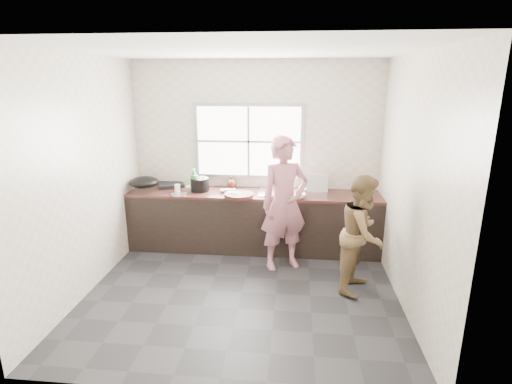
# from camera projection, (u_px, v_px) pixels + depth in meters

# --- Properties ---
(floor) EXTENTS (3.60, 3.20, 0.01)m
(floor) POSITION_uv_depth(u_px,v_px,m) (242.00, 292.00, 4.71)
(floor) COLOR #252528
(floor) RESTS_ON ground
(ceiling) EXTENTS (3.60, 3.20, 0.01)m
(ceiling) POSITION_uv_depth(u_px,v_px,m) (240.00, 50.00, 3.98)
(ceiling) COLOR silver
(ceiling) RESTS_ON wall_back
(wall_back) EXTENTS (3.60, 0.01, 2.70)m
(wall_back) POSITION_uv_depth(u_px,v_px,m) (256.00, 155.00, 5.88)
(wall_back) COLOR beige
(wall_back) RESTS_ON ground
(wall_left) EXTENTS (0.01, 3.20, 2.70)m
(wall_left) POSITION_uv_depth(u_px,v_px,m) (83.00, 178.00, 4.52)
(wall_left) COLOR beige
(wall_left) RESTS_ON ground
(wall_right) EXTENTS (0.01, 3.20, 2.70)m
(wall_right) POSITION_uv_depth(u_px,v_px,m) (412.00, 186.00, 4.17)
(wall_right) COLOR beige
(wall_right) RESTS_ON ground
(wall_front) EXTENTS (3.60, 0.01, 2.70)m
(wall_front) POSITION_uv_depth(u_px,v_px,m) (210.00, 237.00, 2.81)
(wall_front) COLOR silver
(wall_front) RESTS_ON ground
(cabinet) EXTENTS (3.60, 0.62, 0.82)m
(cabinet) POSITION_uv_depth(u_px,v_px,m) (254.00, 222.00, 5.84)
(cabinet) COLOR black
(cabinet) RESTS_ON floor
(countertop) EXTENTS (3.60, 0.64, 0.04)m
(countertop) POSITION_uv_depth(u_px,v_px,m) (253.00, 194.00, 5.72)
(countertop) COLOR #391C17
(countertop) RESTS_ON cabinet
(sink) EXTENTS (0.55, 0.45, 0.02)m
(sink) POSITION_uv_depth(u_px,v_px,m) (278.00, 193.00, 5.68)
(sink) COLOR silver
(sink) RESTS_ON countertop
(faucet) EXTENTS (0.02, 0.02, 0.30)m
(faucet) POSITION_uv_depth(u_px,v_px,m) (279.00, 180.00, 5.83)
(faucet) COLOR silver
(faucet) RESTS_ON countertop
(window_frame) EXTENTS (1.60, 0.05, 1.10)m
(window_frame) POSITION_uv_depth(u_px,v_px,m) (249.00, 141.00, 5.82)
(window_frame) COLOR #9EA0A5
(window_frame) RESTS_ON wall_back
(window_glazing) EXTENTS (1.50, 0.01, 1.00)m
(window_glazing) POSITION_uv_depth(u_px,v_px,m) (249.00, 142.00, 5.80)
(window_glazing) COLOR white
(window_glazing) RESTS_ON window_frame
(woman) EXTENTS (0.71, 0.61, 1.64)m
(woman) POSITION_uv_depth(u_px,v_px,m) (284.00, 208.00, 5.15)
(woman) COLOR #BA6F7D
(woman) RESTS_ON floor
(person_side) EXTENTS (0.75, 0.83, 1.39)m
(person_side) POSITION_uv_depth(u_px,v_px,m) (363.00, 234.00, 4.62)
(person_side) COLOR brown
(person_side) RESTS_ON floor
(cutting_board) EXTENTS (0.45, 0.45, 0.04)m
(cutting_board) POSITION_uv_depth(u_px,v_px,m) (239.00, 195.00, 5.52)
(cutting_board) COLOR #341B14
(cutting_board) RESTS_ON countertop
(cleaver) EXTENTS (0.23, 0.13, 0.01)m
(cleaver) POSITION_uv_depth(u_px,v_px,m) (228.00, 189.00, 5.72)
(cleaver) COLOR silver
(cleaver) RESTS_ON cutting_board
(bowl_mince) EXTENTS (0.21, 0.21, 0.05)m
(bowl_mince) POSITION_uv_depth(u_px,v_px,m) (234.00, 194.00, 5.53)
(bowl_mince) COLOR silver
(bowl_mince) RESTS_ON countertop
(bowl_crabs) EXTENTS (0.22, 0.22, 0.05)m
(bowl_crabs) POSITION_uv_depth(u_px,v_px,m) (298.00, 196.00, 5.45)
(bowl_crabs) COLOR white
(bowl_crabs) RESTS_ON countertop
(bowl_held) EXTENTS (0.28, 0.28, 0.07)m
(bowl_held) POSITION_uv_depth(u_px,v_px,m) (270.00, 195.00, 5.48)
(bowl_held) COLOR silver
(bowl_held) RESTS_ON countertop
(black_pot) EXTENTS (0.34, 0.34, 0.19)m
(black_pot) POSITION_uv_depth(u_px,v_px,m) (200.00, 184.00, 5.77)
(black_pot) COLOR black
(black_pot) RESTS_ON countertop
(plate_food) EXTENTS (0.22, 0.22, 0.02)m
(plate_food) POSITION_uv_depth(u_px,v_px,m) (193.00, 186.00, 6.01)
(plate_food) COLOR white
(plate_food) RESTS_ON countertop
(bottle_green) EXTENTS (0.15, 0.15, 0.34)m
(bottle_green) POSITION_uv_depth(u_px,v_px,m) (194.00, 180.00, 5.75)
(bottle_green) COLOR #2E8C36
(bottle_green) RESTS_ON countertop
(bottle_brown_tall) EXTENTS (0.09, 0.10, 0.20)m
(bottle_brown_tall) POSITION_uv_depth(u_px,v_px,m) (203.00, 184.00, 5.78)
(bottle_brown_tall) COLOR #422010
(bottle_brown_tall) RESTS_ON countertop
(bottle_brown_short) EXTENTS (0.13, 0.13, 0.16)m
(bottle_brown_short) POSITION_uv_depth(u_px,v_px,m) (232.00, 182.00, 5.95)
(bottle_brown_short) COLOR #4D2213
(bottle_brown_short) RESTS_ON countertop
(glass_jar) EXTENTS (0.10, 0.10, 0.11)m
(glass_jar) POSITION_uv_depth(u_px,v_px,m) (177.00, 188.00, 5.73)
(glass_jar) COLOR white
(glass_jar) RESTS_ON countertop
(burner) EXTENTS (0.48, 0.48, 0.06)m
(burner) POSITION_uv_depth(u_px,v_px,m) (171.00, 185.00, 6.04)
(burner) COLOR black
(burner) RESTS_ON countertop
(wok) EXTENTS (0.55, 0.55, 0.16)m
(wok) POSITION_uv_depth(u_px,v_px,m) (144.00, 182.00, 5.73)
(wok) COLOR black
(wok) RESTS_ON burner
(dish_rack) EXTENTS (0.41, 0.29, 0.30)m
(dish_rack) POSITION_uv_depth(u_px,v_px,m) (313.00, 183.00, 5.64)
(dish_rack) COLOR white
(dish_rack) RESTS_ON countertop
(pot_lid_left) EXTENTS (0.24, 0.24, 0.01)m
(pot_lid_left) POSITION_uv_depth(u_px,v_px,m) (179.00, 194.00, 5.61)
(pot_lid_left) COLOR silver
(pot_lid_left) RESTS_ON countertop
(pot_lid_right) EXTENTS (0.28, 0.28, 0.01)m
(pot_lid_right) POSITION_uv_depth(u_px,v_px,m) (187.00, 186.00, 6.03)
(pot_lid_right) COLOR #B2B3B9
(pot_lid_right) RESTS_ON countertop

